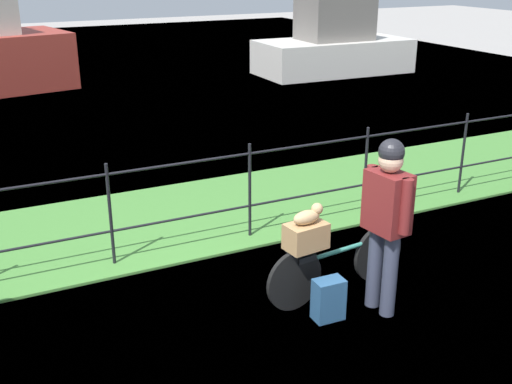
{
  "coord_description": "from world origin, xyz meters",
  "views": [
    {
      "loc": [
        -2.14,
        -4.21,
        3.15
      ],
      "look_at": [
        0.51,
        1.14,
        0.9
      ],
      "focal_mm": 43.91,
      "sensor_mm": 36.0,
      "label": 1
    }
  ],
  "objects_px": {
    "moored_boat_mid": "(334,44)",
    "cyclist_person": "(387,212)",
    "terrier_dog": "(309,216)",
    "backpack_on_paving": "(328,299)",
    "wooden_crate": "(306,236)",
    "bicycle_main": "(336,265)"
  },
  "relations": [
    {
      "from": "moored_boat_mid",
      "to": "cyclist_person",
      "type": "bearing_deg",
      "value": -120.91
    },
    {
      "from": "terrier_dog",
      "to": "backpack_on_paving",
      "type": "xyz_separation_m",
      "value": [
        0.05,
        -0.3,
        -0.73
      ]
    },
    {
      "from": "terrier_dog",
      "to": "cyclist_person",
      "type": "height_order",
      "value": "cyclist_person"
    },
    {
      "from": "terrier_dog",
      "to": "cyclist_person",
      "type": "xyz_separation_m",
      "value": [
        0.58,
        -0.39,
        0.07
      ]
    },
    {
      "from": "terrier_dog",
      "to": "moored_boat_mid",
      "type": "height_order",
      "value": "moored_boat_mid"
    },
    {
      "from": "terrier_dog",
      "to": "cyclist_person",
      "type": "bearing_deg",
      "value": -33.78
    },
    {
      "from": "terrier_dog",
      "to": "backpack_on_paving",
      "type": "bearing_deg",
      "value": -80.22
    },
    {
      "from": "wooden_crate",
      "to": "backpack_on_paving",
      "type": "xyz_separation_m",
      "value": [
        0.08,
        -0.3,
        -0.53
      ]
    },
    {
      "from": "terrier_dog",
      "to": "backpack_on_paving",
      "type": "relative_size",
      "value": 0.8
    },
    {
      "from": "backpack_on_paving",
      "to": "bicycle_main",
      "type": "bearing_deg",
      "value": 50.39
    },
    {
      "from": "bicycle_main",
      "to": "cyclist_person",
      "type": "height_order",
      "value": "cyclist_person"
    },
    {
      "from": "wooden_crate",
      "to": "cyclist_person",
      "type": "xyz_separation_m",
      "value": [
        0.6,
        -0.39,
        0.27
      ]
    },
    {
      "from": "cyclist_person",
      "to": "moored_boat_mid",
      "type": "relative_size",
      "value": 0.38
    },
    {
      "from": "wooden_crate",
      "to": "cyclist_person",
      "type": "height_order",
      "value": "cyclist_person"
    },
    {
      "from": "cyclist_person",
      "to": "moored_boat_mid",
      "type": "height_order",
      "value": "moored_boat_mid"
    },
    {
      "from": "bicycle_main",
      "to": "wooden_crate",
      "type": "bearing_deg",
      "value": -173.62
    },
    {
      "from": "bicycle_main",
      "to": "moored_boat_mid",
      "type": "relative_size",
      "value": 0.38
    },
    {
      "from": "bicycle_main",
      "to": "moored_boat_mid",
      "type": "xyz_separation_m",
      "value": [
        6.89,
        10.71,
        0.49
      ]
    },
    {
      "from": "cyclist_person",
      "to": "backpack_on_paving",
      "type": "height_order",
      "value": "cyclist_person"
    },
    {
      "from": "terrier_dog",
      "to": "backpack_on_paving",
      "type": "distance_m",
      "value": 0.79
    },
    {
      "from": "terrier_dog",
      "to": "backpack_on_paving",
      "type": "height_order",
      "value": "terrier_dog"
    },
    {
      "from": "wooden_crate",
      "to": "moored_boat_mid",
      "type": "bearing_deg",
      "value": 55.93
    }
  ]
}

